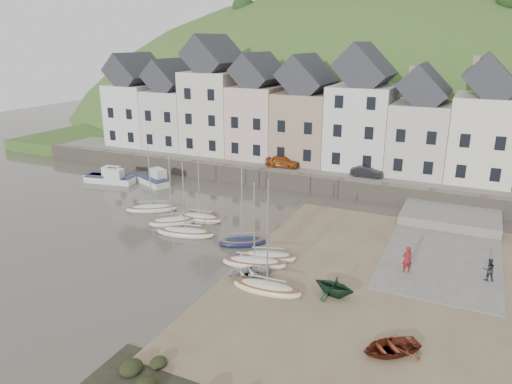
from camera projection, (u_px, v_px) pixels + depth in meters
The scene contains 26 objects.
ground at pixel (222, 252), 35.57m from camera, with size 160.00×160.00×0.00m, color #474137.
quay_land at pixel (339, 154), 62.95m from camera, with size 90.00×30.00×1.50m, color #335823.
quay_street at pixel (311, 168), 52.79m from camera, with size 70.00×7.00×0.10m, color slate.
seawall at pixel (300, 182), 49.96m from camera, with size 70.00×1.20×1.80m, color slate.
beach at pixel (369, 282), 31.13m from camera, with size 18.00×26.00×0.06m, color brown.
slipway at pixel (444, 247), 36.41m from camera, with size 8.00×18.00×0.12m, color slate.
hillside at pixel (348, 214), 94.85m from camera, with size 134.40×84.00×84.00m.
townhouse_terrace at pixel (338, 113), 53.34m from camera, with size 61.05×8.00×13.93m.
sailboat_0 at pixel (152, 208), 44.09m from camera, with size 4.80×3.81×6.32m.
sailboat_1 at pixel (172, 221), 40.88m from camera, with size 4.07×3.66×6.32m.
sailboat_2 at pixel (200, 218), 41.72m from camera, with size 4.17×1.86×6.32m.
sailboat_3 at pixel (185, 232), 38.56m from camera, with size 5.11×2.56×6.32m.
sailboat_4 at pixel (254, 263), 33.34m from camera, with size 4.82×2.59×6.32m.
sailboat_5 at pixel (242, 241), 36.81m from camera, with size 3.98×3.18×6.32m.
sailboat_6 at pixel (268, 256), 34.27m from camera, with size 4.43×2.74×6.32m.
sailboat_7 at pixel (267, 288), 29.93m from camera, with size 4.67×1.76×6.32m.
motorboat_0 at pixel (108, 175), 53.60m from camera, with size 5.33×2.69×1.70m.
motorboat_1 at pixel (111, 178), 52.63m from camera, with size 5.75×2.65×1.70m.
motorboat_2 at pixel (153, 179), 52.37m from camera, with size 5.54×3.71×1.70m.
rowboat_white at pixel (249, 272), 31.75m from camera, with size 2.10×2.94×0.61m, color silver.
rowboat_green at pixel (334, 286), 29.24m from camera, with size 2.23×2.59×1.36m, color #163120.
rowboat_red at pixel (390, 347), 23.98m from camera, with size 2.20×3.08×0.64m, color maroon.
person_red at pixel (407, 259), 32.02m from camera, with size 0.69×0.45×1.88m, color maroon.
person_dark at pixel (489, 270), 30.97m from camera, with size 0.74×0.58×1.53m, color #232328.
car_left at pixel (282, 161), 52.94m from camera, with size 1.53×3.81×1.30m, color #984416.
car_right at pixel (367, 172), 49.18m from camera, with size 1.15×3.30×1.09m, color black.
Camera 1 is at (16.04, -28.37, 15.15)m, focal length 33.36 mm.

